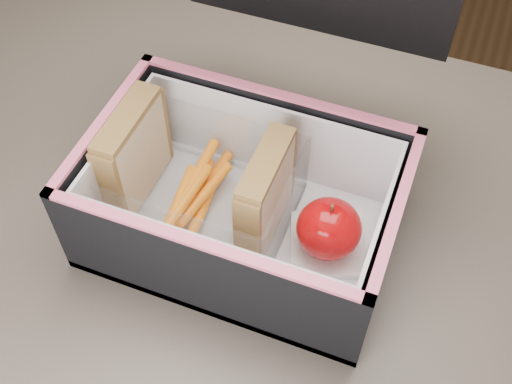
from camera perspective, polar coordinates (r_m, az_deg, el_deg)
kitchen_table at (r=0.73m, az=2.91°, el=-11.57°), size 1.20×0.80×0.75m
lunch_bag at (r=0.63m, az=-1.00°, el=-0.01°), size 0.30×0.32×0.27m
plastic_tub at (r=0.65m, az=-5.07°, el=0.69°), size 0.19×0.14×0.08m
sandwich_left at (r=0.67m, az=-10.82°, el=3.40°), size 0.03×0.10×0.11m
sandwich_right at (r=0.62m, az=0.85°, el=-0.23°), size 0.03×0.09×0.10m
carrot_sticks at (r=0.67m, az=-5.43°, el=-0.28°), size 0.04×0.14×0.03m
paper_napkin at (r=0.65m, az=6.31°, el=-4.65°), size 0.09×0.10×0.01m
red_apple at (r=0.62m, az=6.50°, el=-3.26°), size 0.07×0.07×0.07m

